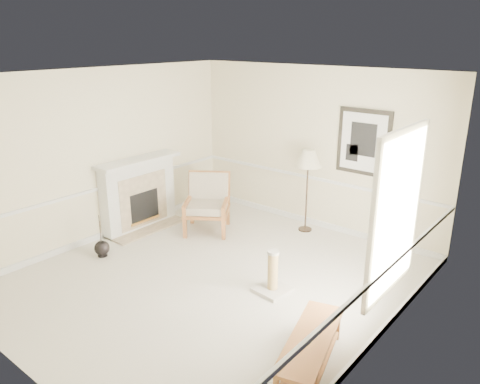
# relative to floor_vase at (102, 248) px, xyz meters

# --- Properties ---
(ground) EXTENTS (5.50, 5.50, 0.00)m
(ground) POSITION_rel_floor_vase_xyz_m (1.86, 0.59, -0.13)
(ground) COLOR silver
(ground) RESTS_ON ground
(room) EXTENTS (5.04, 5.54, 2.92)m
(room) POSITION_rel_floor_vase_xyz_m (2.00, 0.66, 1.73)
(room) COLOR #F0E5BC
(room) RESTS_ON ground
(fireplace) EXTENTS (0.64, 1.64, 1.31)m
(fireplace) POSITION_rel_floor_vase_xyz_m (-0.48, 1.19, 0.51)
(fireplace) COLOR white
(fireplace) RESTS_ON ground
(floor_vase) EXTENTS (0.25, 0.25, 0.72)m
(floor_vase) POSITION_rel_floor_vase_xyz_m (0.00, 0.00, 0.00)
(floor_vase) COLOR black
(floor_vase) RESTS_ON ground
(armchair) EXTENTS (1.10, 1.12, 1.03)m
(armchair) POSITION_rel_floor_vase_xyz_m (0.54, 1.92, 0.42)
(armchair) COLOR brown
(armchair) RESTS_ON ground
(floor_lamp) EXTENTS (0.61, 0.61, 1.50)m
(floor_lamp) POSITION_rel_floor_vase_xyz_m (1.96, 2.99, 1.18)
(floor_lamp) COLOR black
(floor_lamp) RESTS_ON ground
(bench) EXTENTS (0.78, 1.45, 0.40)m
(bench) POSITION_rel_floor_vase_xyz_m (3.99, -0.21, 0.13)
(bench) COLOR brown
(bench) RESTS_ON ground
(scratching_post) EXTENTS (0.48, 0.48, 0.62)m
(scratching_post) POSITION_rel_floor_vase_xyz_m (2.76, 0.84, 0.06)
(scratching_post) COLOR beige
(scratching_post) RESTS_ON ground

